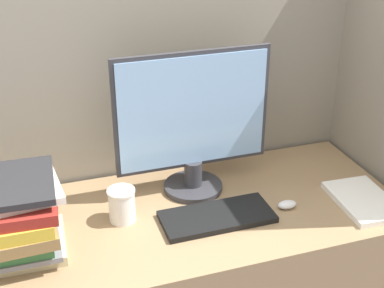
# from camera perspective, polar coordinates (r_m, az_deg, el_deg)

# --- Properties ---
(cubicle_panel_rear) EXTENTS (1.90, 0.04, 1.78)m
(cubicle_panel_rear) POSITION_cam_1_polar(r_m,az_deg,el_deg) (2.05, -3.87, 0.85)
(cubicle_panel_rear) COLOR gray
(cubicle_panel_rear) RESTS_ON ground_plane
(cubicle_panel_right) EXTENTS (0.04, 0.70, 1.78)m
(cubicle_panel_right) POSITION_cam_1_polar(r_m,az_deg,el_deg) (2.12, 19.60, 0.06)
(cubicle_panel_right) COLOR gray
(cubicle_panel_right) RESTS_ON ground_plane
(monitor) EXTENTS (0.55, 0.21, 0.51)m
(monitor) POSITION_cam_1_polar(r_m,az_deg,el_deg) (1.83, 0.10, 1.97)
(monitor) COLOR #333338
(monitor) RESTS_ON desk
(keyboard) EXTENTS (0.37, 0.17, 0.02)m
(keyboard) POSITION_cam_1_polar(r_m,az_deg,el_deg) (1.78, 2.69, -7.75)
(keyboard) COLOR black
(keyboard) RESTS_ON desk
(mouse) EXTENTS (0.07, 0.04, 0.03)m
(mouse) POSITION_cam_1_polar(r_m,az_deg,el_deg) (1.86, 10.10, -6.38)
(mouse) COLOR silver
(mouse) RESTS_ON desk
(coffee_cup) EXTENTS (0.09, 0.09, 0.11)m
(coffee_cup) POSITION_cam_1_polar(r_m,az_deg,el_deg) (1.76, -7.49, -6.47)
(coffee_cup) COLOR white
(coffee_cup) RESTS_ON desk
(book_stack) EXTENTS (0.25, 0.30, 0.24)m
(book_stack) POSITION_cam_1_polar(r_m,az_deg,el_deg) (1.65, -17.73, -7.44)
(book_stack) COLOR #C6B78C
(book_stack) RESTS_ON desk
(paper_pile) EXTENTS (0.20, 0.28, 0.02)m
(paper_pile) POSITION_cam_1_polar(r_m,az_deg,el_deg) (1.95, 17.81, -5.75)
(paper_pile) COLOR white
(paper_pile) RESTS_ON desk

